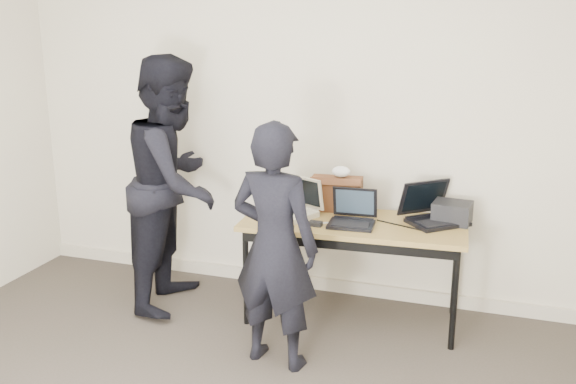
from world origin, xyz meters
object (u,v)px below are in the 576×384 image
at_px(laptop_center, 353,216).
at_px(person_observer, 174,183).
at_px(person_typist, 275,246).
at_px(laptop_beige, 294,208).
at_px(laptop_right, 432,213).
at_px(equipment_box, 452,212).
at_px(leather_satchel, 337,193).
at_px(desk, 353,230).

xyz_separation_m(laptop_center, person_observer, (-1.30, -0.05, 0.14)).
relative_size(laptop_center, person_typist, 0.21).
bearing_deg(laptop_beige, laptop_right, 35.47).
height_order(laptop_center, equipment_box, laptop_center).
relative_size(laptop_beige, leather_satchel, 1.13).
xyz_separation_m(desk, equipment_box, (0.63, 0.19, 0.13)).
bearing_deg(desk, equipment_box, 13.58).
relative_size(desk, person_observer, 0.85).
bearing_deg(person_typist, equipment_box, -128.73).
distance_m(laptop_right, equipment_box, 0.13).
xyz_separation_m(laptop_beige, person_typist, (0.11, -0.72, -0.02)).
relative_size(desk, equipment_box, 6.23).
bearing_deg(desk, laptop_right, 15.76).
height_order(desk, equipment_box, equipment_box).
height_order(laptop_beige, person_observer, person_observer).
height_order(laptop_beige, person_typist, person_typist).
xyz_separation_m(laptop_beige, person_observer, (-0.86, -0.11, 0.14)).
xyz_separation_m(desk, person_typist, (-0.32, -0.70, 0.09)).
relative_size(desk, laptop_beige, 3.63).
xyz_separation_m(person_typist, person_observer, (-0.98, 0.61, 0.16)).
bearing_deg(person_typist, laptop_center, -107.88).
distance_m(desk, person_observer, 1.32).
distance_m(desk, equipment_box, 0.67).
xyz_separation_m(leather_satchel, person_observer, (-1.12, -0.32, 0.06)).
height_order(laptop_center, person_typist, person_typist).
height_order(laptop_right, leather_satchel, laptop_right).
relative_size(desk, laptop_center, 4.85).
xyz_separation_m(laptop_center, person_typist, (-0.32, -0.66, -0.02)).
height_order(desk, laptop_right, laptop_right).
xyz_separation_m(desk, person_observer, (-1.30, -0.09, 0.25)).
bearing_deg(laptop_right, person_typist, -174.81).
distance_m(laptop_beige, leather_satchel, 0.34).
bearing_deg(laptop_center, person_typist, -119.33).
height_order(laptop_center, laptop_right, laptop_right).
distance_m(desk, laptop_beige, 0.45).
distance_m(laptop_beige, person_observer, 0.88).
xyz_separation_m(laptop_center, laptop_right, (0.50, 0.22, 0.01)).
distance_m(desk, leather_satchel, 0.34).
bearing_deg(equipment_box, leather_satchel, 177.47).
xyz_separation_m(laptop_beige, equipment_box, (1.06, 0.18, 0.02)).
height_order(laptop_center, leather_satchel, leather_satchel).
relative_size(laptop_beige, person_observer, 0.23).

